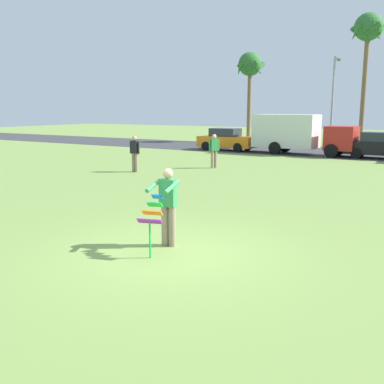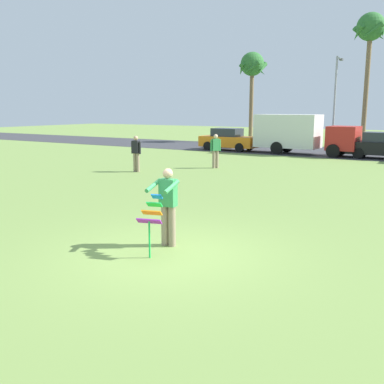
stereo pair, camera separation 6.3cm
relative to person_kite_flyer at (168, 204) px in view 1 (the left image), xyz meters
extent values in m
plane|color=olive|center=(0.34, -0.40, -0.95)|extent=(120.00, 120.00, 0.00)
cube|color=#38383D|center=(0.34, 23.37, -0.95)|extent=(120.00, 8.00, 0.01)
cylinder|color=gray|center=(0.09, 0.03, -0.50)|extent=(0.16, 0.16, 0.90)
cylinder|color=gray|center=(-0.09, 0.01, -0.50)|extent=(0.16, 0.16, 0.90)
cube|color=#338C4C|center=(0.00, 0.02, 0.25)|extent=(0.38, 0.25, 0.60)
sphere|color=tan|center=(0.00, 0.02, 0.67)|extent=(0.22, 0.22, 0.22)
cylinder|color=#338C4C|center=(0.24, -0.20, 0.43)|extent=(0.15, 0.59, 0.24)
cylinder|color=#338C4C|center=(-0.20, -0.25, 0.43)|extent=(0.15, 0.59, 0.24)
cube|color=blue|center=(-0.01, -0.38, 0.23)|extent=(0.25, 0.20, 0.12)
cube|color=green|center=(0.04, -0.54, 0.10)|extent=(0.35, 0.23, 0.12)
cube|color=orange|center=(0.08, -0.69, -0.04)|extent=(0.44, 0.25, 0.12)
cube|color=purple|center=(0.13, -0.85, -0.18)|extent=(0.53, 0.28, 0.12)
cylinder|color=green|center=(0.13, -0.85, -0.56)|extent=(0.04, 0.04, 0.77)
cube|color=orange|center=(-9.04, 20.97, -0.31)|extent=(4.25, 1.83, 0.76)
cube|color=#282D38|center=(-9.19, 20.98, 0.35)|extent=(2.06, 1.46, 0.60)
cylinder|color=black|center=(-7.71, 21.74, -0.63)|extent=(0.65, 0.24, 0.64)
cylinder|color=black|center=(-7.76, 20.13, -0.63)|extent=(0.65, 0.24, 0.64)
cylinder|color=black|center=(-10.31, 21.82, -0.63)|extent=(0.65, 0.24, 0.64)
cylinder|color=black|center=(-10.36, 20.21, -0.63)|extent=(0.65, 0.24, 0.64)
cube|color=#B2231E|center=(-0.92, 20.88, 0.22)|extent=(1.86, 1.96, 1.50)
cube|color=silver|center=(-4.62, 21.00, 0.57)|extent=(4.26, 2.14, 2.20)
cylinder|color=black|center=(-1.24, 21.81, -0.53)|extent=(0.85, 0.31, 0.84)
cylinder|color=black|center=(-1.30, 19.97, -0.53)|extent=(0.85, 0.31, 0.84)
cylinder|color=black|center=(-4.94, 21.93, -0.53)|extent=(0.85, 0.31, 0.84)
cylinder|color=black|center=(-5.00, 20.09, -0.53)|extent=(0.85, 0.31, 0.84)
cube|color=black|center=(1.47, 20.97, -0.31)|extent=(4.21, 1.71, 0.76)
cube|color=#282D38|center=(1.32, 20.97, 0.35)|extent=(2.02, 1.40, 0.60)
cylinder|color=black|center=(0.17, 21.79, -0.63)|extent=(0.64, 0.22, 0.64)
cylinder|color=black|center=(0.16, 20.17, -0.63)|extent=(0.64, 0.22, 0.64)
cylinder|color=brown|center=(-11.10, 29.52, 2.42)|extent=(0.36, 0.36, 6.73)
sphere|color=#2D6B2D|center=(-11.10, 29.52, 5.98)|extent=(2.10, 2.10, 2.10)
cone|color=#2D6B2D|center=(-10.15, 29.52, 5.53)|extent=(0.44, 1.56, 1.28)
cone|color=#2D6B2D|center=(-10.81, 30.43, 5.53)|extent=(1.62, 0.90, 1.28)
cone|color=#2D6B2D|center=(-11.87, 30.08, 5.53)|extent=(1.27, 1.52, 1.28)
cone|color=#2D6B2D|center=(-11.87, 28.96, 5.53)|extent=(1.27, 1.52, 1.28)
cone|color=#2D6B2D|center=(-10.81, 28.62, 5.53)|extent=(1.62, 0.90, 1.28)
cylinder|color=brown|center=(-1.23, 29.04, 3.51)|extent=(0.36, 0.36, 8.91)
sphere|color=#2D6B2D|center=(-1.23, 29.04, 8.16)|extent=(2.10, 2.10, 2.10)
cone|color=#2D6B2D|center=(-0.28, 29.04, 7.71)|extent=(0.44, 1.56, 1.28)
cone|color=#2D6B2D|center=(-0.94, 29.94, 7.71)|extent=(1.62, 0.90, 1.28)
cone|color=#2D6B2D|center=(-2.00, 29.60, 7.71)|extent=(1.27, 1.52, 1.28)
cone|color=#2D6B2D|center=(-2.00, 28.48, 7.71)|extent=(1.27, 1.52, 1.28)
cone|color=#2D6B2D|center=(-0.94, 28.13, 7.71)|extent=(1.62, 0.90, 1.28)
cylinder|color=#9E9EA3|center=(-3.32, 27.99, 2.55)|extent=(0.16, 0.16, 7.00)
cylinder|color=#9E9EA3|center=(-3.32, 28.69, 5.95)|extent=(0.10, 1.40, 0.10)
cube|color=#4C4C51|center=(-3.32, 29.34, 5.91)|extent=(0.24, 0.44, 0.16)
cylinder|color=gray|center=(-7.76, 8.73, -0.50)|extent=(0.16, 0.16, 0.90)
cylinder|color=gray|center=(-7.94, 8.73, -0.50)|extent=(0.16, 0.16, 0.90)
cube|color=black|center=(-7.85, 8.73, 0.25)|extent=(0.36, 0.23, 0.60)
sphere|color=tan|center=(-7.85, 8.73, 0.67)|extent=(0.22, 0.22, 0.22)
cylinder|color=black|center=(-7.61, 8.73, 0.21)|extent=(0.09, 0.09, 0.58)
cylinder|color=black|center=(-8.09, 8.74, 0.21)|extent=(0.09, 0.09, 0.58)
cylinder|color=gray|center=(-5.30, 11.83, -0.50)|extent=(0.16, 0.16, 0.90)
cylinder|color=gray|center=(-5.18, 11.97, -0.50)|extent=(0.16, 0.16, 0.90)
cube|color=#338C4C|center=(-5.24, 11.90, 0.25)|extent=(0.40, 0.42, 0.60)
sphere|color=beige|center=(-5.24, 11.90, 0.67)|extent=(0.22, 0.22, 0.22)
cylinder|color=#338C4C|center=(-5.39, 11.71, 0.21)|extent=(0.09, 0.09, 0.58)
cylinder|color=#338C4C|center=(-5.09, 12.09, 0.21)|extent=(0.09, 0.09, 0.58)
camera|label=1|loc=(5.22, -7.66, 2.04)|focal=40.68mm
camera|label=2|loc=(5.28, -7.62, 2.04)|focal=40.68mm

